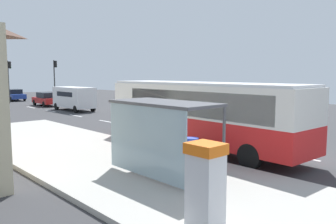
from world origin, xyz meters
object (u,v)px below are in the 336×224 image
at_px(bus, 199,111).
at_px(sedan_far, 14,95).
at_px(recycling_bin_green, 180,147).
at_px(traffic_light_median, 9,75).
at_px(sedan_near, 47,99).
at_px(bus_shelter, 157,120).
at_px(recycling_bin_blue, 192,150).
at_px(traffic_light_near_side, 55,74).
at_px(white_van, 74,97).
at_px(ticket_machine, 205,186).

height_order(bus, sedan_far, bus).
relative_size(recycling_bin_green, traffic_light_median, 0.18).
height_order(sedan_near, bus_shelter, bus_shelter).
relative_size(recycling_bin_green, bus_shelter, 0.24).
xyz_separation_m(bus, traffic_light_median, (2.11, 32.95, 1.58)).
height_order(traffic_light_median, bus_shelter, traffic_light_median).
bearing_deg(bus, recycling_bin_blue, -142.98).
bearing_deg(recycling_bin_blue, traffic_light_near_side, 73.73).
height_order(recycling_bin_green, traffic_light_median, traffic_light_median).
xyz_separation_m(sedan_near, traffic_light_median, (-1.90, 6.21, 2.63)).
relative_size(white_van, recycling_bin_green, 5.49).
bearing_deg(ticket_machine, recycling_bin_green, 50.49).
distance_m(recycling_bin_blue, bus_shelter, 2.68).
bearing_deg(traffic_light_near_side, white_van, -106.27).
bearing_deg(sedan_near, recycling_bin_blue, -102.79).
bearing_deg(sedan_far, sedan_near, -90.03).
height_order(white_van, sedan_far, white_van).
height_order(traffic_light_near_side, traffic_light_median, traffic_light_near_side).
bearing_deg(white_van, sedan_far, 89.65).
distance_m(sedan_near, traffic_light_near_side, 6.24).
height_order(white_van, recycling_bin_green, white_van).
relative_size(white_van, recycling_bin_blue, 5.49).
bearing_deg(sedan_far, bus_shelter, -102.46).
xyz_separation_m(white_van, traffic_light_median, (-1.80, 12.89, 2.08)).
xyz_separation_m(recycling_bin_blue, bus_shelter, (-2.21, -0.47, 1.44)).
relative_size(recycling_bin_blue, traffic_light_near_side, 0.18).
bearing_deg(bus_shelter, traffic_light_near_side, 70.54).
xyz_separation_m(bus, traffic_light_near_side, (7.21, 31.35, 1.68)).
height_order(sedan_near, ticket_machine, ticket_machine).
distance_m(traffic_light_median, bus_shelter, 35.97).
bearing_deg(recycling_bin_blue, bus_shelter, -168.10).
xyz_separation_m(bus, recycling_bin_green, (-2.49, -1.18, -1.19)).
xyz_separation_m(recycling_bin_green, traffic_light_median, (4.60, 34.13, 2.76)).
relative_size(white_van, sedan_near, 1.16).
height_order(recycling_bin_blue, traffic_light_median, traffic_light_median).
bearing_deg(sedan_near, bus_shelter, -106.67).
bearing_deg(ticket_machine, recycling_bin_blue, 46.13).
bearing_deg(sedan_far, white_van, -90.35).
distance_m(bus, sedan_near, 27.07).
distance_m(sedan_near, ticket_machine, 34.50).
relative_size(sedan_far, ticket_machine, 2.31).
height_order(ticket_machine, traffic_light_median, traffic_light_median).
bearing_deg(bus, traffic_light_median, 86.34).
height_order(recycling_bin_blue, recycling_bin_green, same).
height_order(white_van, recycling_bin_blue, white_van).
height_order(bus, white_van, bus).
xyz_separation_m(traffic_light_median, bus_shelter, (-6.81, -35.30, -1.32)).
relative_size(white_van, traffic_light_near_side, 0.98).
xyz_separation_m(sedan_far, traffic_light_median, (-1.91, -4.16, 2.63)).
relative_size(bus, sedan_near, 2.48).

